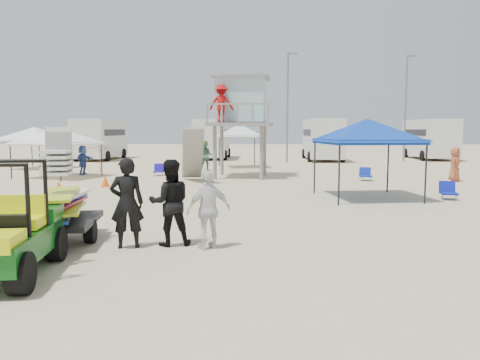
{
  "coord_description": "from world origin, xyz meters",
  "views": [
    {
      "loc": [
        0.94,
        -7.7,
        2.47
      ],
      "look_at": [
        0.5,
        3.0,
        1.3
      ],
      "focal_mm": 35.0,
      "sensor_mm": 36.0,
      "label": 1
    }
  ],
  "objects_px": {
    "utility_cart": "(1,225)",
    "man_left": "(127,203)",
    "surf_trailer": "(61,202)",
    "lifeguard_tower": "(239,104)",
    "canopy_blue": "(367,123)"
  },
  "relations": [
    {
      "from": "utility_cart",
      "to": "man_left",
      "type": "distance_m",
      "value": 2.54
    },
    {
      "from": "man_left",
      "to": "surf_trailer",
      "type": "bearing_deg",
      "value": -25.99
    },
    {
      "from": "utility_cart",
      "to": "lifeguard_tower",
      "type": "height_order",
      "value": "lifeguard_tower"
    },
    {
      "from": "surf_trailer",
      "to": "man_left",
      "type": "height_order",
      "value": "surf_trailer"
    },
    {
      "from": "lifeguard_tower",
      "to": "canopy_blue",
      "type": "height_order",
      "value": "lifeguard_tower"
    },
    {
      "from": "utility_cart",
      "to": "canopy_blue",
      "type": "height_order",
      "value": "canopy_blue"
    },
    {
      "from": "surf_trailer",
      "to": "canopy_blue",
      "type": "distance_m",
      "value": 10.86
    },
    {
      "from": "utility_cart",
      "to": "surf_trailer",
      "type": "relative_size",
      "value": 1.03
    },
    {
      "from": "man_left",
      "to": "lifeguard_tower",
      "type": "relative_size",
      "value": 0.38
    },
    {
      "from": "man_left",
      "to": "lifeguard_tower",
      "type": "bearing_deg",
      "value": -111.39
    },
    {
      "from": "lifeguard_tower",
      "to": "utility_cart",
      "type": "bearing_deg",
      "value": -100.9
    },
    {
      "from": "man_left",
      "to": "lifeguard_tower",
      "type": "xyz_separation_m",
      "value": [
        1.69,
        14.66,
        2.81
      ]
    },
    {
      "from": "surf_trailer",
      "to": "canopy_blue",
      "type": "relative_size",
      "value": 0.73
    },
    {
      "from": "surf_trailer",
      "to": "lifeguard_tower",
      "type": "relative_size",
      "value": 0.52
    },
    {
      "from": "utility_cart",
      "to": "canopy_blue",
      "type": "distance_m",
      "value": 12.51
    }
  ]
}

